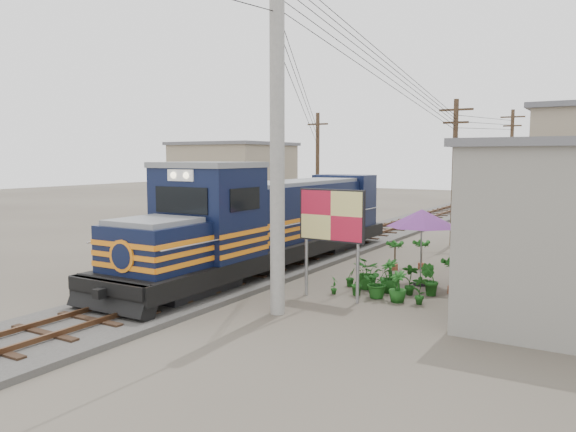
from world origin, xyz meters
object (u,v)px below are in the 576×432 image
Objects in this scene: locomotive at (270,224)px; vendor at (466,251)px; market_umbrella at (422,218)px; billboard at (332,219)px.

locomotive is 9.29× the size of vendor.
market_umbrella reaches higher than vendor.
market_umbrella is at bearing 51.92° from vendor.
vendor is at bearing 68.23° from billboard.
vendor is at bearing 71.38° from market_umbrella.
billboard is at bearing -118.97° from market_umbrella.
locomotive is 4.82× the size of billboard.
vendor is (6.68, 2.83, -0.87)m from locomotive.
billboard is at bearing -35.81° from locomotive.
vendor is (2.63, 5.76, -1.58)m from billboard.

